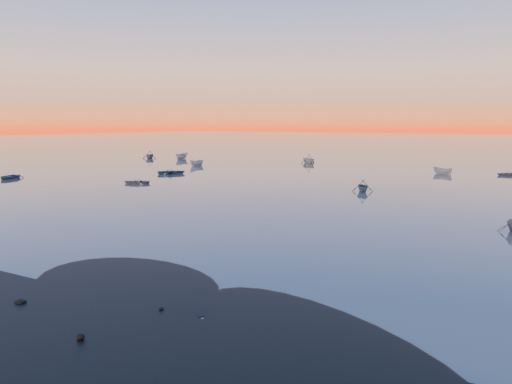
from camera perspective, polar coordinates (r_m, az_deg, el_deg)
The scene contains 4 objects.
ground at distance 123.25m, azimuth 18.54°, elevation 3.40°, with size 600.00×600.00×0.00m, color #675B56.
mud_lobes at distance 32.22m, azimuth -20.40°, elevation -8.59°, with size 140.00×6.00×0.07m, color black, non-canonical shape.
moored_fleet at distance 77.89m, azimuth 11.67°, elevation 1.22°, with size 124.00×58.00×1.20m, color beige, non-canonical shape.
boat_near_left at distance 88.57m, azimuth -26.38°, elevation 1.35°, with size 4.53×1.89×1.13m, color #3C5E73.
Camera 1 is at (24.00, -20.56, 8.91)m, focal length 35.00 mm.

